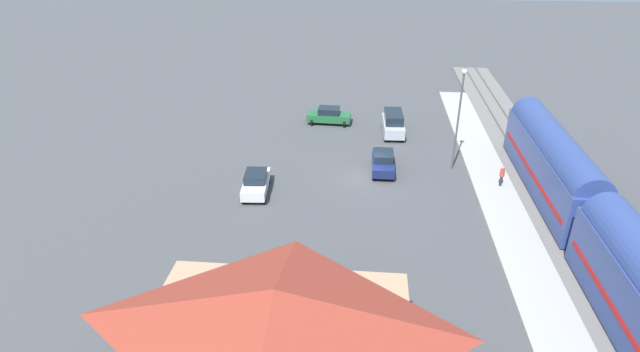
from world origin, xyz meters
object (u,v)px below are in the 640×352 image
Objects in this scene: station_building at (276,341)px; sedan_white at (256,182)px; suv_silver at (393,123)px; pedestrian_on_platform at (502,175)px; sedan_green at (329,115)px; light_pole_near_platform at (460,109)px; passenger_train at (595,220)px; sedan_navy at (383,161)px.

station_building is 19.41m from sedan_white.
suv_silver is at bearing -101.23° from station_building.
pedestrian_on_platform is at bearing -173.12° from sedan_white.
sedan_white is at bearing 6.88° from pedestrian_on_platform.
sedan_green is (14.80, -13.08, -0.40)m from pedestrian_on_platform.
suv_silver reaches higher than pedestrian_on_platform.
light_pole_near_platform is (3.34, -3.38, 4.17)m from pedestrian_on_platform.
light_pole_near_platform reaches higher than passenger_train.
station_building is 2.75× the size of sedan_green.
passenger_train is at bearing -146.31° from station_building.
sedan_green is at bearing -89.55° from station_building.
station_building reaches higher than passenger_train.
suv_silver is (-6.32, -31.84, -1.93)m from station_building.
sedan_white is 0.93× the size of suv_silver.
suv_silver is (8.21, -10.83, -0.13)m from pedestrian_on_platform.
suv_silver is at bearing -56.81° from light_pole_near_platform.
light_pole_near_platform reaches higher than station_building.
sedan_green is at bearing -41.46° from pedestrian_on_platform.
station_building is 2.80× the size of sedan_navy.
passenger_train is 2.72× the size of station_building.
sedan_white is 17.65m from light_pole_near_platform.
pedestrian_on_platform is 0.34× the size of suv_silver.
sedan_green is (18.27, -22.08, -1.98)m from passenger_train.
suv_silver reaches higher than sedan_white.
pedestrian_on_platform is 0.37× the size of sedan_green.
sedan_white is at bearing 19.59° from light_pole_near_platform.
sedan_green is 16.09m from sedan_white.
sedan_green is 1.02× the size of sedan_navy.
sedan_navy is (12.80, -11.41, -1.98)m from passenger_train.
sedan_white is (4.86, -18.66, -2.20)m from station_building.
station_building is 32.52m from suv_silver.
passenger_train is at bearing 111.04° from pedestrian_on_platform.
passenger_train reaches higher than pedestrian_on_platform.
sedan_green is 6.97m from suv_silver.
suv_silver is at bearing -97.59° from sedan_navy.
sedan_navy is (-5.47, 10.68, 0.00)m from sedan_green.
passenger_train reaches higher than sedan_green.
pedestrian_on_platform reaches higher than sedan_navy.
light_pole_near_platform is at bearing -170.79° from sedan_navy.
passenger_train is 9.77m from pedestrian_on_platform.
light_pole_near_platform is at bearing -45.34° from pedestrian_on_platform.
pedestrian_on_platform is at bearing 138.54° from sedan_green.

